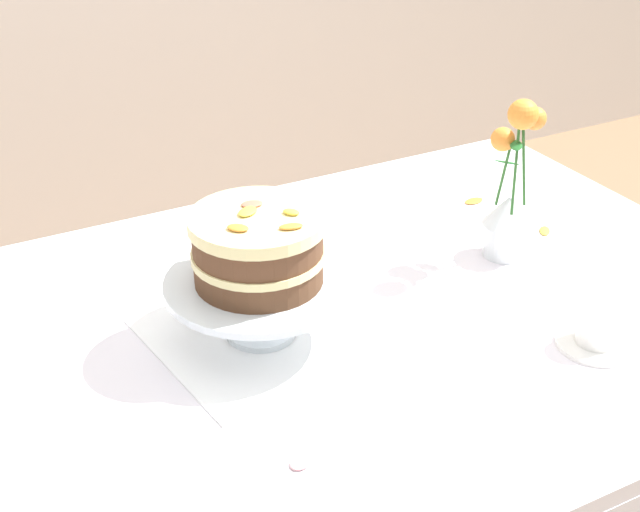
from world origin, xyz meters
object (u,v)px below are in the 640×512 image
Objects in this scene: dining_table at (362,363)px; flower_vase at (510,198)px; layer_cake at (258,248)px; teacup at (598,330)px; cake_stand at (260,289)px.

flower_vase reaches higher than dining_table.
layer_cake is 0.53m from teacup.
teacup is at bearing -31.19° from cake_stand.
layer_cake is (0.00, -0.00, 0.07)m from cake_stand.
teacup is at bearing -100.35° from flower_vase.
dining_table is 0.38m from teacup.
flower_vase reaches higher than teacup.
layer_cake is at bearing 148.81° from teacup.
layer_cake reaches higher than cake_stand.
flower_vase is 2.50× the size of teacup.
cake_stand is at bearing 148.81° from teacup.
dining_table is 0.30m from layer_cake.
cake_stand is (-0.16, 0.03, 0.17)m from dining_table.
teacup is (0.44, -0.27, -0.06)m from cake_stand.
cake_stand is at bearing -177.10° from flower_vase.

